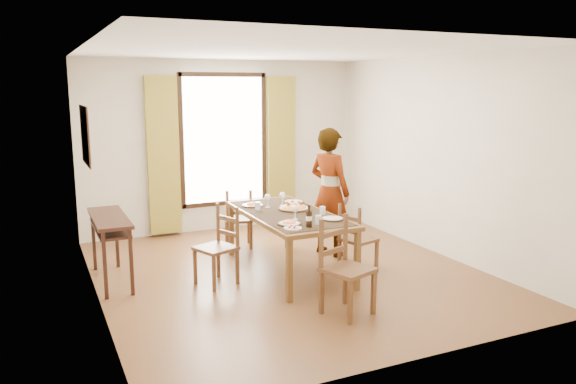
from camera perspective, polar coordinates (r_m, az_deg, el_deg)
name	(u,v)px	position (r m, az deg, el deg)	size (l,w,h in m)	color
ground	(288,273)	(7.06, 0.05, -8.23)	(5.00, 5.00, 0.00)	#5B2D1C
room_shell	(284,149)	(6.83, -0.44, 4.41)	(4.60, 5.10, 2.74)	beige
console_table	(110,226)	(6.90, -17.66, -3.29)	(0.38, 1.20, 0.80)	black
dining_table	(288,217)	(6.95, 0.02, -2.58)	(0.97, 2.01, 0.76)	brown
chair_west	(218,248)	(6.63, -7.12, -5.69)	(0.53, 0.53, 0.92)	brown
chair_north	(238,220)	(8.07, -5.05, -2.88)	(0.47, 0.47, 0.86)	brown
chair_south	(345,270)	(5.77, 5.83, -7.87)	(0.56, 0.56, 0.99)	brown
chair_east	(357,240)	(7.06, 6.99, -4.90)	(0.47, 0.47, 0.86)	brown
man	(330,192)	(7.66, 4.24, 0.02)	(0.62, 0.75, 1.75)	gray
plate_sw	(289,222)	(6.33, 0.13, -3.08)	(0.27, 0.27, 0.05)	silver
plate_se	(333,217)	(6.58, 4.55, -2.58)	(0.27, 0.27, 0.05)	silver
plate_nw	(252,204)	(7.31, -3.64, -1.23)	(0.27, 0.27, 0.05)	silver
plate_ne	(294,201)	(7.51, 0.57, -0.88)	(0.27, 0.27, 0.05)	silver
pasta_platter	(294,206)	(7.09, 0.59, -1.40)	(0.40, 0.40, 0.10)	red
caprese_plate	(293,227)	(6.13, 0.49, -3.60)	(0.20, 0.20, 0.04)	silver
wine_glass_a	(295,212)	(6.53, 0.73, -2.06)	(0.08, 0.08, 0.18)	white
wine_glass_b	(282,199)	(7.31, -0.57, -0.69)	(0.08, 0.08, 0.18)	white
wine_glass_c	(268,201)	(7.19, -2.09, -0.88)	(0.08, 0.08, 0.18)	white
tumbler_a	(322,211)	(6.82, 3.52, -1.89)	(0.07, 0.07, 0.10)	silver
tumbler_b	(258,206)	(7.08, -3.09, -1.42)	(0.07, 0.07, 0.10)	silver
tumbler_c	(318,220)	(6.35, 3.10, -2.83)	(0.07, 0.07, 0.10)	silver
wine_bottle	(309,216)	(6.20, 2.15, -2.46)	(0.07, 0.07, 0.25)	black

